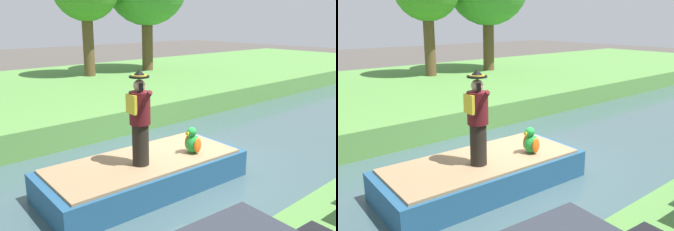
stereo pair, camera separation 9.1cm
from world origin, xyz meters
The scene contains 6 objects.
ground_plane centered at (0.00, 0.00, 0.00)m, with size 80.00×80.00×0.00m, color #4C4742.
canal_water centered at (0.00, 0.00, 0.05)m, with size 6.12×48.00×0.10m, color #3D565B.
grass_bank_near centered at (-8.73, 0.00, 0.42)m, with size 11.33×48.00×0.84m, color #568E42.
boat centered at (0.00, -1.31, 0.40)m, with size 1.98×4.27×0.61m.
person_pirate centered at (0.17, -1.53, 1.64)m, with size 0.61×0.42×1.85m.
parrot_plush centered at (0.38, -0.32, 0.95)m, with size 0.36×0.34×0.57m.
Camera 2 is at (5.50, -5.33, 3.44)m, focal length 38.46 mm.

